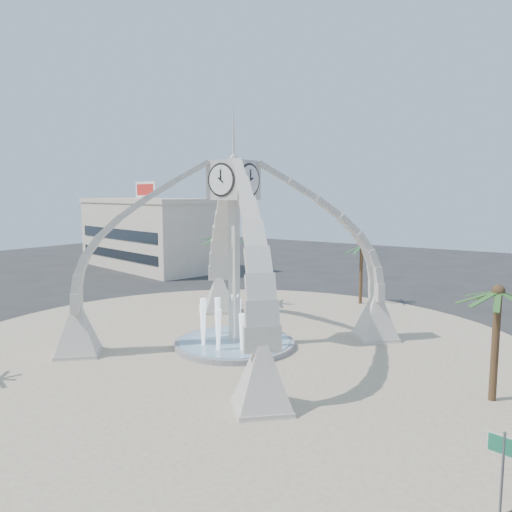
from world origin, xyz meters
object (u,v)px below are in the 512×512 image
Objects in this scene: palm_north at (362,247)px; street_sign at (503,456)px; fountain at (235,343)px; palm_west at (222,236)px; clock_tower at (234,251)px; palm_east at (498,293)px.

palm_north reaches higher than street_sign.
palm_west is (-8.16, 8.92, 6.16)m from fountain.
clock_tower is 12.09m from palm_west.
palm_north is at bearing 40.44° from palm_west.
fountain is 16.62m from palm_east.
palm_west is (-23.95, 8.62, 1.01)m from palm_east.
palm_west is 2.59× the size of street_sign.
clock_tower reaches higher than palm_west.
palm_west is 12.83m from palm_north.
palm_west is at bearing 155.33° from street_sign.
palm_west is at bearing 160.20° from palm_east.
fountain is 1.28× the size of palm_east.
palm_west is at bearing 132.44° from clock_tower.
palm_north is at bearing 131.76° from street_sign.
clock_tower is 2.87× the size of palm_east.
palm_west reaches higher than street_sign.
fountain is at bearing -95.21° from palm_north.
street_sign is (16.10, -26.43, -3.34)m from palm_north.
palm_east is 22.10m from palm_north.
street_sign is (17.67, -9.22, -4.48)m from clock_tower.
palm_north is (9.73, 8.29, -1.10)m from palm_west.
palm_west is at bearing 132.44° from fountain.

